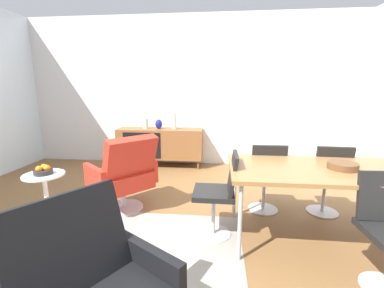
{
  "coord_description": "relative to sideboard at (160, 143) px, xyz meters",
  "views": [
    {
      "loc": [
        0.55,
        -2.45,
        1.46
      ],
      "look_at": [
        0.28,
        0.24,
        0.88
      ],
      "focal_mm": 24.21,
      "sensor_mm": 36.0,
      "label": 1
    }
  ],
  "objects": [
    {
      "name": "vase_sculptural_dark",
      "position": [
        -0.02,
        0.0,
        0.37
      ],
      "size": [
        0.13,
        0.13,
        0.18
      ],
      "color": "navy",
      "rests_on": "sideboard"
    },
    {
      "name": "wall_back",
      "position": [
        0.55,
        0.3,
        0.96
      ],
      "size": [
        6.8,
        0.12,
        2.8
      ],
      "primitive_type": "cube",
      "color": "white",
      "rests_on": "ground_plane"
    },
    {
      "name": "dining_chair_near_window",
      "position": [
        1.13,
        -2.33,
        0.03
      ],
      "size": [
        0.43,
        0.4,
        0.86
      ],
      "color": "black",
      "rests_on": "ground_plane"
    },
    {
      "name": "dining_chair_back_right",
      "position": [
        2.37,
        -1.77,
        0.03
      ],
      "size": [
        0.42,
        0.44,
        0.86
      ],
      "color": "black",
      "rests_on": "ground_plane"
    },
    {
      "name": "fruit_bowl",
      "position": [
        -0.84,
        -2.16,
        0.12
      ],
      "size": [
        0.2,
        0.2,
        0.11
      ],
      "color": "#262628",
      "rests_on": "side_table_round"
    },
    {
      "name": "area_rug",
      "position": [
        0.25,
        -2.82,
        -0.44
      ],
      "size": [
        2.2,
        1.7,
        0.01
      ],
      "primitive_type": "cube",
      "color": "gray",
      "rests_on": "ground_plane"
    },
    {
      "name": "ground_plane",
      "position": [
        0.55,
        -2.3,
        -0.44
      ],
      "size": [
        8.32,
        8.32,
        0.0
      ],
      "primitive_type": "plane",
      "color": "brown"
    },
    {
      "name": "vase_cobalt",
      "position": [
        0.28,
        0.0,
        0.44
      ],
      "size": [
        0.07,
        0.07,
        0.31
      ],
      "color": "beige",
      "rests_on": "sideboard"
    },
    {
      "name": "sideboard",
      "position": [
        0.0,
        0.0,
        0.0
      ],
      "size": [
        1.6,
        0.45,
        0.72
      ],
      "color": "brown",
      "rests_on": "ground_plane"
    },
    {
      "name": "lounge_chair_red",
      "position": [
        -0.01,
        -1.9,
        0.03
      ],
      "size": [
        0.91,
        0.91,
        0.95
      ],
      "color": "red",
      "rests_on": "ground_plane"
    },
    {
      "name": "dining_table",
      "position": [
        2.02,
        -2.33,
        0.26
      ],
      "size": [
        1.6,
        0.9,
        0.74
      ],
      "color": "olive",
      "rests_on": "ground_plane"
    },
    {
      "name": "vase_ceramic_small",
      "position": [
        -0.27,
        0.0,
        0.39
      ],
      "size": [
        0.09,
        0.09,
        0.32
      ],
      "color": "beige",
      "rests_on": "sideboard"
    },
    {
      "name": "dining_chair_back_left",
      "position": [
        1.67,
        -1.77,
        0.03
      ],
      "size": [
        0.4,
        0.43,
        0.86
      ],
      "color": "black",
      "rests_on": "ground_plane"
    },
    {
      "name": "side_table_round",
      "position": [
        -0.85,
        -2.16,
        -0.12
      ],
      "size": [
        0.44,
        0.44,
        0.52
      ],
      "color": "white",
      "rests_on": "ground_plane"
    },
    {
      "name": "wooden_bowl_on_table",
      "position": [
        2.24,
        -2.35,
        0.33
      ],
      "size": [
        0.26,
        0.26,
        0.06
      ],
      "primitive_type": "cylinder",
      "color": "brown",
      "rests_on": "dining_table"
    }
  ]
}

